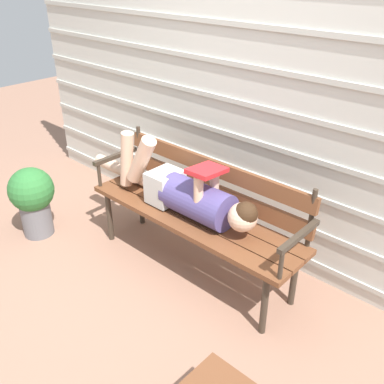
{
  "coord_description": "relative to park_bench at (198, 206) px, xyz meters",
  "views": [
    {
      "loc": [
        1.75,
        -1.71,
        2.06
      ],
      "look_at": [
        0.0,
        0.19,
        0.65
      ],
      "focal_mm": 40.34,
      "sensor_mm": 36.0,
      "label": 1
    }
  ],
  "objects": [
    {
      "name": "house_siding",
      "position": [
        -0.0,
        0.48,
        0.65
      ],
      "size": [
        4.86,
        0.08,
        2.32
      ],
      "color": "beige",
      "rests_on": "ground"
    },
    {
      "name": "ground_plane",
      "position": [
        -0.0,
        -0.26,
        -0.51
      ],
      "size": [
        12.0,
        12.0,
        0.0
      ],
      "primitive_type": "plane",
      "color": "#936B56"
    },
    {
      "name": "potted_plant",
      "position": [
        -1.27,
        -0.6,
        -0.16
      ],
      "size": [
        0.36,
        0.36,
        0.6
      ],
      "color": "slate",
      "rests_on": "ground"
    },
    {
      "name": "park_bench",
      "position": [
        0.0,
        0.0,
        0.0
      ],
      "size": [
        1.7,
        0.46,
        0.87
      ],
      "color": "brown",
      "rests_on": "ground"
    },
    {
      "name": "reclining_person",
      "position": [
        -0.08,
        -0.07,
        0.11
      ],
      "size": [
        1.67,
        0.26,
        0.51
      ],
      "color": "#514784"
    }
  ]
}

